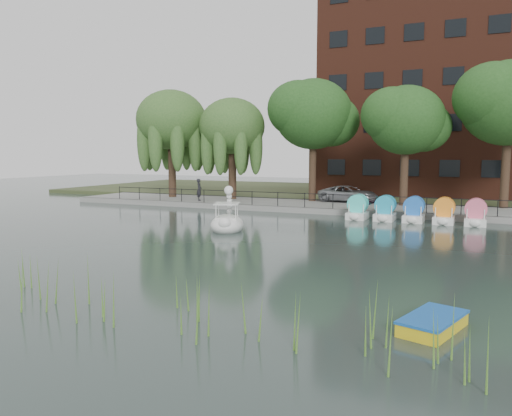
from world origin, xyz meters
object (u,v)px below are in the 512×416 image
Objects in this scene: minivan at (348,193)px; swan_boat at (227,221)px; bicycle at (372,202)px; pedestrian at (199,188)px; yellow_rowboat at (433,323)px.

minivan is 1.61× the size of swan_boat.
pedestrian reaches higher than bicycle.
swan_boat reaches higher than yellow_rowboat.
pedestrian is at bearing 105.81° from swan_boat.
pedestrian reaches higher than yellow_rowboat.
minivan is 2.61× the size of pedestrian.
yellow_rowboat is (11.40, -11.45, -0.32)m from swan_boat.
minivan is at bearing 125.05° from yellow_rowboat.
minivan reaches higher than yellow_rowboat.
swan_boat is at bearing 174.23° from minivan.
minivan is 2.36× the size of yellow_rowboat.
yellow_rowboat is at bearing -147.56° from bicycle.
swan_boat is (-3.09, -14.01, -0.61)m from minivan.
swan_boat is at bearing 166.67° from bicycle.
bicycle is 0.79× the size of yellow_rowboat.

